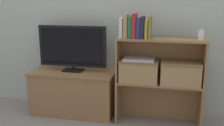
{
  "coord_description": "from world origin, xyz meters",
  "views": [
    {
      "loc": [
        0.54,
        -2.42,
        1.28
      ],
      "look_at": [
        0.0,
        0.13,
        0.62
      ],
      "focal_mm": 42.0,
      "sensor_mm": 36.0,
      "label": 1
    }
  ],
  "objects_px": {
    "book_charcoal": "(143,27)",
    "storage_basket_right": "(181,72)",
    "book_crimson": "(134,26)",
    "tv_stand": "(74,92)",
    "book_forest": "(130,27)",
    "storage_basket_left": "(139,70)",
    "baby_monitor": "(201,35)",
    "tv": "(72,47)",
    "book_olive": "(150,27)",
    "book_ivory": "(122,28)",
    "book_tan": "(126,26)",
    "book_mustard": "(146,29)",
    "laptop": "(139,59)",
    "book_navy": "(139,28)"
  },
  "relations": [
    {
      "from": "book_crimson",
      "to": "book_tan",
      "type": "bearing_deg",
      "value": 180.0
    },
    {
      "from": "book_crimson",
      "to": "book_charcoal",
      "type": "relative_size",
      "value": 1.13
    },
    {
      "from": "book_tan",
      "to": "book_charcoal",
      "type": "xyz_separation_m",
      "value": [
        0.16,
        -0.0,
        -0.01
      ]
    },
    {
      "from": "book_ivory",
      "to": "tv_stand",
      "type": "bearing_deg",
      "value": 169.35
    },
    {
      "from": "baby_monitor",
      "to": "storage_basket_left",
      "type": "relative_size",
      "value": 0.31
    },
    {
      "from": "tv",
      "to": "book_ivory",
      "type": "distance_m",
      "value": 0.61
    },
    {
      "from": "storage_basket_right",
      "to": "book_crimson",
      "type": "bearing_deg",
      "value": -178.52
    },
    {
      "from": "tv",
      "to": "book_ivory",
      "type": "height_order",
      "value": "book_ivory"
    },
    {
      "from": "book_forest",
      "to": "book_olive",
      "type": "xyz_separation_m",
      "value": [
        0.19,
        0.0,
        0.0
      ]
    },
    {
      "from": "book_ivory",
      "to": "storage_basket_right",
      "type": "xyz_separation_m",
      "value": [
        0.58,
        0.01,
        -0.42
      ]
    },
    {
      "from": "book_tan",
      "to": "book_forest",
      "type": "bearing_deg",
      "value": -0.0
    },
    {
      "from": "book_charcoal",
      "to": "book_mustard",
      "type": "xyz_separation_m",
      "value": [
        0.04,
        0.0,
        -0.02
      ]
    },
    {
      "from": "book_ivory",
      "to": "book_crimson",
      "type": "relative_size",
      "value": 0.83
    },
    {
      "from": "tv_stand",
      "to": "baby_monitor",
      "type": "distance_m",
      "value": 1.48
    },
    {
      "from": "book_crimson",
      "to": "book_navy",
      "type": "xyz_separation_m",
      "value": [
        0.04,
        0.0,
        -0.02
      ]
    },
    {
      "from": "tv",
      "to": "book_olive",
      "type": "distance_m",
      "value": 0.87
    },
    {
      "from": "book_tan",
      "to": "laptop",
      "type": "bearing_deg",
      "value": 4.96
    },
    {
      "from": "storage_basket_left",
      "to": "laptop",
      "type": "relative_size",
      "value": 1.27
    },
    {
      "from": "tv",
      "to": "book_crimson",
      "type": "bearing_deg",
      "value": -8.6
    },
    {
      "from": "baby_monitor",
      "to": "storage_basket_left",
      "type": "height_order",
      "value": "baby_monitor"
    },
    {
      "from": "tv_stand",
      "to": "book_tan",
      "type": "bearing_deg",
      "value": -9.93
    },
    {
      "from": "storage_basket_right",
      "to": "laptop",
      "type": "height_order",
      "value": "laptop"
    },
    {
      "from": "book_ivory",
      "to": "laptop",
      "type": "bearing_deg",
      "value": 3.82
    },
    {
      "from": "book_mustard",
      "to": "baby_monitor",
      "type": "relative_size",
      "value": 1.5
    },
    {
      "from": "laptop",
      "to": "book_charcoal",
      "type": "bearing_deg",
      "value": -24.36
    },
    {
      "from": "tv_stand",
      "to": "book_charcoal",
      "type": "bearing_deg",
      "value": -7.83
    },
    {
      "from": "book_mustard",
      "to": "book_olive",
      "type": "distance_m",
      "value": 0.04
    },
    {
      "from": "book_charcoal",
      "to": "storage_basket_left",
      "type": "height_order",
      "value": "book_charcoal"
    },
    {
      "from": "baby_monitor",
      "to": "tv_stand",
      "type": "bearing_deg",
      "value": 176.59
    },
    {
      "from": "book_forest",
      "to": "book_crimson",
      "type": "height_order",
      "value": "book_crimson"
    },
    {
      "from": "storage_basket_right",
      "to": "book_mustard",
      "type": "bearing_deg",
      "value": -178.01
    },
    {
      "from": "book_forest",
      "to": "tv",
      "type": "bearing_deg",
      "value": 170.89
    },
    {
      "from": "storage_basket_right",
      "to": "laptop",
      "type": "bearing_deg",
      "value": 180.0
    },
    {
      "from": "book_mustard",
      "to": "storage_basket_left",
      "type": "bearing_deg",
      "value": 169.42
    },
    {
      "from": "tv_stand",
      "to": "book_forest",
      "type": "relative_size",
      "value": 4.46
    },
    {
      "from": "book_mustard",
      "to": "storage_basket_right",
      "type": "distance_m",
      "value": 0.53
    },
    {
      "from": "tv",
      "to": "book_olive",
      "type": "relative_size",
      "value": 3.53
    },
    {
      "from": "book_navy",
      "to": "storage_basket_right",
      "type": "xyz_separation_m",
      "value": [
        0.42,
        0.01,
        -0.42
      ]
    },
    {
      "from": "storage_basket_left",
      "to": "laptop",
      "type": "distance_m",
      "value": 0.11
    },
    {
      "from": "book_ivory",
      "to": "book_navy",
      "type": "xyz_separation_m",
      "value": [
        0.17,
        -0.0,
        -0.0
      ]
    },
    {
      "from": "tv_stand",
      "to": "storage_basket_right",
      "type": "height_order",
      "value": "storage_basket_right"
    },
    {
      "from": "laptop",
      "to": "book_olive",
      "type": "bearing_deg",
      "value": -6.99
    },
    {
      "from": "tv",
      "to": "book_tan",
      "type": "relative_size",
      "value": 3.23
    },
    {
      "from": "book_navy",
      "to": "storage_basket_right",
      "type": "bearing_deg",
      "value": 1.63
    },
    {
      "from": "storage_basket_left",
      "to": "storage_basket_right",
      "type": "xyz_separation_m",
      "value": [
        0.41,
        0.0,
        0.0
      ]
    },
    {
      "from": "storage_basket_left",
      "to": "baby_monitor",
      "type": "bearing_deg",
      "value": 1.51
    },
    {
      "from": "book_forest",
      "to": "tv_stand",
      "type": "bearing_deg",
      "value": 170.75
    },
    {
      "from": "book_charcoal",
      "to": "storage_basket_right",
      "type": "height_order",
      "value": "book_charcoal"
    },
    {
      "from": "book_olive",
      "to": "laptop",
      "type": "height_order",
      "value": "book_olive"
    },
    {
      "from": "tv",
      "to": "book_tan",
      "type": "xyz_separation_m",
      "value": [
        0.6,
        -0.1,
        0.25
      ]
    }
  ]
}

